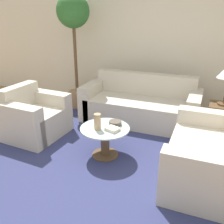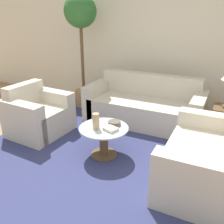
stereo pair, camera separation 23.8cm
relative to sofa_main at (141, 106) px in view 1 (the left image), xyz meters
The scene contains 12 objects.
ground_plane 2.13m from the sofa_main, 92.85° to the right, with size 14.00×14.00×0.00m, color #9E754C.
wall_back 1.31m from the sofa_main, 97.31° to the left, with size 10.00×0.06×2.60m.
rug 1.36m from the sofa_main, 95.11° to the right, with size 3.51×3.50×0.01m.
sofa_main is the anchor object (origin of this frame).
armchair 1.84m from the sofa_main, 140.19° to the right, with size 0.82×0.93×0.79m.
loveseat 1.80m from the sofa_main, 47.82° to the right, with size 0.80×1.39×0.80m.
coffee_table 1.33m from the sofa_main, 95.11° to the right, with size 0.66×0.66×0.42m.
side_table 1.33m from the sofa_main, ahead, with size 0.39×0.39×0.54m.
potted_plant 1.92m from the sofa_main, behind, with size 0.61×0.61×2.15m.
vase 1.44m from the sofa_main, 97.70° to the right, with size 0.09×0.09×0.21m.
bowl 1.21m from the sofa_main, 91.19° to the right, with size 0.17×0.17×0.06m.
book_stack 1.38m from the sofa_main, 89.76° to the right, with size 0.20×0.18×0.04m.
Camera 1 is at (1.19, -1.93, 1.85)m, focal length 40.00 mm.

